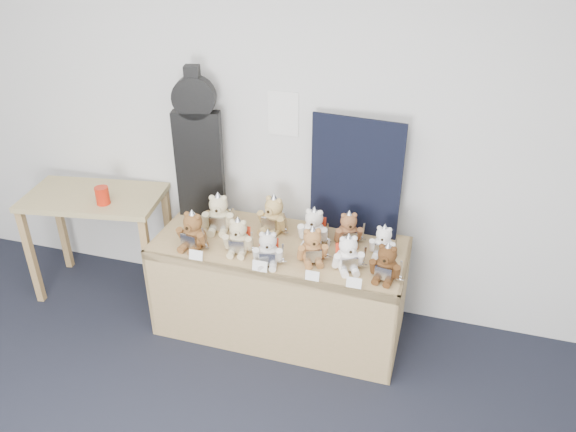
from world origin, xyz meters
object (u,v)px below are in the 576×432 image
(side_table, at_px, (96,210))
(teddy_front_centre, at_px, (268,250))
(teddy_front_far_right, at_px, (348,254))
(teddy_front_left, at_px, (238,237))
(teddy_front_end, at_px, (386,264))
(teddy_back_centre_left, at_px, (274,216))
(teddy_back_right, at_px, (348,230))
(red_cup, at_px, (102,196))
(teddy_front_far_left, at_px, (193,232))
(teddy_back_left, at_px, (219,214))
(display_table, at_px, (277,269))
(teddy_front_right, at_px, (312,247))
(teddy_back_far_left, at_px, (219,214))
(guitar_case, at_px, (198,145))
(teddy_back_end, at_px, (383,242))
(teddy_back_centre_right, at_px, (314,228))

(side_table, bearing_deg, teddy_front_centre, -21.02)
(side_table, bearing_deg, teddy_front_far_right, -15.62)
(teddy_front_left, bearing_deg, teddy_front_end, -8.61)
(teddy_back_centre_left, bearing_deg, teddy_front_left, -98.29)
(teddy_front_left, bearing_deg, teddy_back_right, 18.09)
(red_cup, bearing_deg, teddy_front_far_left, -12.22)
(teddy_back_left, bearing_deg, teddy_front_end, -24.00)
(display_table, distance_m, teddy_front_far_right, 0.55)
(teddy_front_right, height_order, teddy_back_far_left, teddy_front_right)
(teddy_front_right, bearing_deg, red_cup, 152.75)
(teddy_front_left, xyz_separation_m, teddy_back_far_left, (-0.24, 0.26, -0.00))
(teddy_front_end, distance_m, teddy_back_right, 0.44)
(teddy_front_far_right, relative_size, teddy_back_centre_left, 0.89)
(teddy_front_centre, xyz_separation_m, teddy_back_far_left, (-0.47, 0.34, 0.00))
(teddy_front_far_left, height_order, teddy_front_centre, teddy_front_far_left)
(side_table, distance_m, teddy_front_left, 1.24)
(teddy_front_centre, bearing_deg, guitar_case, 130.08)
(red_cup, xyz_separation_m, teddy_back_left, (0.83, 0.09, -0.06))
(teddy_back_left, height_order, teddy_back_right, teddy_back_left)
(red_cup, height_order, teddy_front_end, teddy_front_end)
(teddy_front_right, distance_m, teddy_back_left, 0.73)
(teddy_front_far_left, relative_size, teddy_back_far_left, 1.12)
(red_cup, height_order, teddy_front_far_left, teddy_front_far_left)
(teddy_front_far_right, distance_m, teddy_back_end, 0.29)
(red_cup, height_order, teddy_front_far_right, teddy_front_far_right)
(teddy_back_centre_right, bearing_deg, teddy_front_far_right, -41.40)
(teddy_back_right, xyz_separation_m, teddy_back_far_left, (-0.89, -0.04, 0.00))
(red_cup, bearing_deg, side_table, 147.71)
(teddy_front_far_left, bearing_deg, teddy_front_centre, 3.34)
(display_table, distance_m, teddy_back_centre_right, 0.37)
(teddy_front_end, bearing_deg, teddy_back_left, 175.93)
(guitar_case, xyz_separation_m, teddy_front_far_left, (0.14, -0.45, -0.41))
(teddy_front_far_right, distance_m, teddy_back_centre_right, 0.37)
(teddy_front_centre, relative_size, teddy_front_right, 0.98)
(display_table, xyz_separation_m, red_cup, (-1.29, 0.04, 0.33))
(teddy_front_end, relative_size, teddy_back_end, 1.13)
(teddy_front_right, height_order, teddy_back_end, teddy_front_right)
(red_cup, distance_m, teddy_front_right, 1.54)
(teddy_front_right, distance_m, teddy_front_end, 0.47)
(teddy_back_centre_left, relative_size, teddy_back_far_left, 1.15)
(teddy_front_centre, height_order, teddy_front_end, teddy_front_end)
(side_table, height_order, guitar_case, guitar_case)
(teddy_front_left, bearing_deg, display_table, 15.11)
(side_table, xyz_separation_m, teddy_front_far_right, (1.92, -0.22, 0.11))
(teddy_front_far_left, xyz_separation_m, teddy_front_far_right, (1.01, 0.04, -0.01))
(teddy_front_far_right, distance_m, teddy_front_end, 0.24)
(teddy_front_far_right, distance_m, teddy_back_centre_left, 0.65)
(side_table, height_order, teddy_front_centre, teddy_front_centre)
(teddy_front_left, bearing_deg, red_cup, 166.07)
(teddy_front_centre, height_order, teddy_back_centre_right, teddy_back_centre_right)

